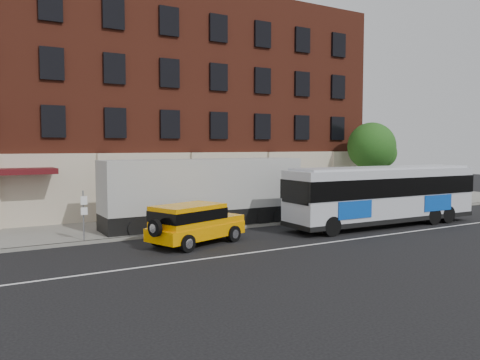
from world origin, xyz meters
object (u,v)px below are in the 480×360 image
sign_pole (84,213)px  shipping_container (205,194)px  city_bus (383,193)px  yellow_suv (193,222)px  street_tree (372,148)px

sign_pole → shipping_container: (6.95, 1.24, 0.45)m
sign_pole → city_bus: 16.35m
yellow_suv → shipping_container: shipping_container is taller
sign_pole → street_tree: 22.49m
sign_pole → shipping_container: bearing=10.1°
yellow_suv → sign_pole: bearing=146.4°
sign_pole → street_tree: street_tree is taller
shipping_container → sign_pole: bearing=-169.9°
street_tree → sign_pole: bearing=-171.4°
sign_pole → city_bus: size_ratio=0.20×
city_bus → street_tree: bearing=48.3°
yellow_suv → shipping_container: size_ratio=0.44×
street_tree → yellow_suv: size_ratio=1.22×
sign_pole → city_bus: (15.98, -3.46, 0.42)m
city_bus → yellow_suv: (-11.70, 0.62, -0.78)m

